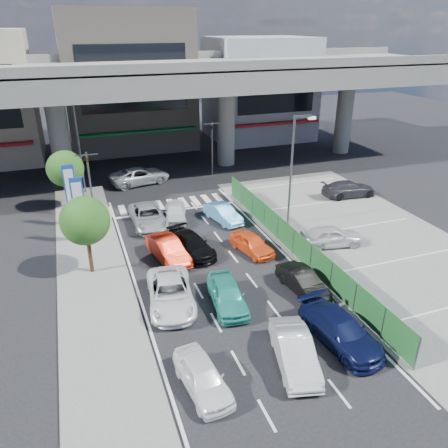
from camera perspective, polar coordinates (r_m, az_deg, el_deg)
name	(u,v)px	position (r m, az deg, el deg)	size (l,w,h in m)	color
ground	(226,285)	(24.98, 0.22, -8.04)	(120.00, 120.00, 0.00)	black
parking_lot	(367,240)	(31.38, 18.16, -2.03)	(12.00, 28.00, 0.06)	#5B5B59
sidewalk_left	(93,272)	(27.29, -16.80, -5.99)	(4.00, 30.00, 0.12)	#5B5B59
fence_run	(301,249)	(27.30, 10.03, -3.21)	(0.16, 22.00, 1.80)	#1D5425
expressway	(144,80)	(42.60, -10.42, 18.00)	(64.00, 14.00, 10.75)	slate
building_center	(127,81)	(53.52, -12.50, 17.79)	(14.00, 10.90, 15.00)	gray
building_east	(259,89)	(57.14, 4.59, 17.17)	(12.00, 10.90, 12.00)	gray
traffic_light_left	(88,169)	(33.16, -17.30, 6.84)	(1.60, 1.24, 5.20)	#595B60
traffic_light_right	(212,135)	(41.86, -1.59, 11.55)	(1.60, 1.24, 5.20)	#595B60
street_lamp_right	(294,163)	(30.73, 9.12, 7.91)	(1.65, 0.22, 8.00)	#595B60
street_lamp_left	(80,139)	(38.74, -18.26, 10.50)	(1.65, 0.22, 8.00)	#595B60
signboard_near	(78,202)	(29.63, -18.48, 2.76)	(0.80, 0.14, 4.70)	#595B60
signboard_far	(70,187)	(32.46, -19.44, 4.52)	(0.80, 0.14, 4.70)	#595B60
tree_near	(85,221)	(25.81, -17.70, 0.38)	(2.80, 2.80, 4.80)	#382314
tree_far	(65,169)	(35.70, -20.02, 6.77)	(2.80, 2.80, 4.80)	#382314
van_white_back_left	(203,377)	(18.59, -2.82, -19.30)	(1.48, 3.68, 1.25)	white
hatch_white_back_mid	(295,351)	(19.82, 9.20, -16.07)	(1.46, 4.19, 1.38)	silver
minivan_navy_back	(340,330)	(21.35, 14.95, -13.25)	(1.93, 4.76, 1.38)	#0B1133
sedan_white_mid_left	(171,293)	(23.28, -6.98, -8.94)	(2.29, 4.97, 1.38)	white
taxi_teal_mid	(227,294)	(23.02, 0.43, -9.16)	(1.63, 4.05, 1.38)	teal
hatch_black_mid_right	(303,282)	(24.56, 10.24, -7.41)	(1.31, 3.75, 1.24)	black
taxi_orange_left	(168,250)	(27.45, -7.35, -3.35)	(1.46, 4.19, 1.38)	red
sedan_black_mid	(191,244)	(28.07, -4.27, -2.68)	(1.75, 4.31, 1.25)	black
taxi_orange_right	(252,243)	(28.21, 3.63, -2.54)	(1.44, 3.59, 1.22)	#F6581C
wagon_silver_front_left	(148,216)	(32.31, -9.88, 0.98)	(2.29, 4.97, 1.38)	#9EA1A5
sedan_white_front_mid	(175,212)	(32.90, -6.37, 1.58)	(1.54, 3.82, 1.30)	silver
kei_truck_front_right	(223,213)	(32.54, -0.15, 1.41)	(1.31, 3.76, 1.24)	#4F9DD8
crossing_wagon_silver	(140,176)	(41.04, -10.93, 6.20)	(2.49, 5.40, 1.50)	#B2B6BB
parked_sedan_white	(331,236)	(29.64, 13.78, -1.53)	(1.64, 4.09, 1.39)	silver
parked_sedan_dgrey	(349,189)	(38.59, 15.98, 4.43)	(1.87, 4.60, 1.33)	#2B2B2F
traffic_cone	(271,221)	(32.06, 6.10, 0.44)	(0.34, 0.34, 0.66)	#F43E0D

